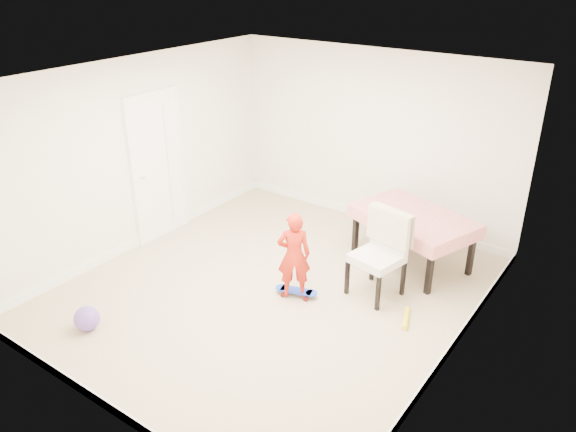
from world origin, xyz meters
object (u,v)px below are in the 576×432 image
Objects in this scene: dining_table at (411,238)px; balloon at (87,319)px; dining_chair at (377,256)px; skateboard at (296,293)px; child at (294,258)px.

balloon is at bearing -104.00° from dining_table.
dining_chair is at bearing -71.89° from dining_table.
dining_chair is 2.02× the size of skateboard.
child reaches higher than skateboard.
dining_table is 1.43× the size of dining_chair.
dining_table is at bearing 56.61° from balloon.
skateboard is 0.50m from child.
child is (-0.76, -0.62, 0.01)m from dining_chair.
skateboard is at bearing -130.62° from dining_chair.
skateboard is 0.49× the size of child.
child reaches higher than dining_table.
child is (-0.78, -1.59, 0.18)m from dining_table.
balloon is (-2.24, -2.46, -0.39)m from dining_chair.
balloon is (-1.48, -1.84, -0.40)m from child.
child is at bearing 51.26° from balloon.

